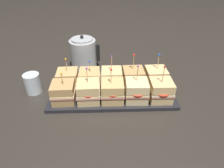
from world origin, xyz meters
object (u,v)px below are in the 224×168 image
at_px(sandwich_back_far_right, 155,78).
at_px(kettle_steel, 83,54).
at_px(serving_platter, 112,94).
at_px(sandwich_front_left, 89,92).
at_px(sandwich_front_far_right, 161,90).
at_px(sandwich_front_center, 112,91).
at_px(sandwich_back_left, 90,79).
at_px(sandwich_front_right, 137,91).
at_px(sandwich_back_far_left, 68,79).
at_px(sandwich_back_center, 112,79).
at_px(drinking_glass, 33,83).
at_px(sandwich_front_far_left, 63,92).
at_px(sandwich_back_right, 133,78).

xyz_separation_m(sandwich_back_far_right, kettle_steel, (-0.39, 0.25, 0.03)).
relative_size(serving_platter, kettle_steel, 2.92).
xyz_separation_m(sandwich_front_left, sandwich_front_far_right, (0.33, -0.00, 0.00)).
xyz_separation_m(sandwich_front_center, sandwich_back_left, (-0.11, 0.11, -0.00)).
relative_size(sandwich_front_right, kettle_steel, 0.85).
relative_size(sandwich_front_right, sandwich_back_far_left, 1.07).
height_order(serving_platter, sandwich_back_left, sandwich_back_left).
height_order(sandwich_back_center, drinking_glass, sandwich_back_center).
xyz_separation_m(serving_platter, kettle_steel, (-0.16, 0.31, 0.08)).
bearing_deg(sandwich_back_far_right, sandwich_front_left, -161.24).
distance_m(sandwich_back_left, sandwich_back_center, 0.11).
bearing_deg(sandwich_back_far_right, kettle_steel, 147.08).
bearing_deg(sandwich_front_center, sandwich_front_far_right, -0.30).
xyz_separation_m(sandwich_back_far_left, sandwich_back_center, (0.22, -0.00, 0.00)).
xyz_separation_m(sandwich_back_left, sandwich_back_center, (0.11, -0.00, 0.00)).
bearing_deg(sandwich_front_left, sandwich_back_far_left, 134.17).
bearing_deg(sandwich_back_far_right, sandwich_back_center, -179.40).
relative_size(sandwich_back_far_right, kettle_steel, 0.85).
bearing_deg(sandwich_back_far_right, sandwich_back_left, 179.98).
bearing_deg(sandwich_front_right, sandwich_back_far_left, 161.06).
bearing_deg(sandwich_back_far_right, sandwich_front_center, -153.46).
bearing_deg(sandwich_front_center, sandwich_back_left, 133.47).
bearing_deg(sandwich_front_far_left, sandwich_front_far_right, -0.40).
distance_m(sandwich_front_left, kettle_steel, 0.37).
height_order(sandwich_front_right, drinking_glass, sandwich_front_right).
xyz_separation_m(sandwich_back_left, drinking_glass, (-0.29, -0.01, -0.01)).
bearing_deg(drinking_glass, sandwich_front_right, -11.74).
bearing_deg(sandwich_front_center, sandwich_back_far_left, 152.39).
relative_size(sandwich_front_center, drinking_glass, 1.68).
distance_m(sandwich_front_left, sandwich_front_right, 0.22).
bearing_deg(sandwich_front_far_left, sandwich_front_center, -0.51).
relative_size(sandwich_back_left, drinking_glass, 1.53).
xyz_separation_m(sandwich_back_center, kettle_steel, (-0.16, 0.25, 0.03)).
height_order(sandwich_back_center, sandwich_back_right, sandwich_back_right).
xyz_separation_m(sandwich_front_far_left, sandwich_back_left, (0.12, 0.11, -0.00)).
bearing_deg(sandwich_back_right, sandwich_front_center, -134.72).
relative_size(sandwich_front_center, sandwich_back_left, 1.10).
bearing_deg(sandwich_back_far_left, serving_platter, -14.53).
bearing_deg(kettle_steel, sandwich_front_right, -53.00).
bearing_deg(drinking_glass, serving_platter, -7.04).
height_order(sandwich_front_center, sandwich_back_right, sandwich_back_right).
bearing_deg(kettle_steel, sandwich_front_far_right, -43.37).
height_order(sandwich_back_far_left, sandwich_back_left, sandwich_back_far_left).
distance_m(sandwich_front_far_left, sandwich_front_far_right, 0.45).
bearing_deg(sandwich_front_right, sandwich_back_left, 152.94).
bearing_deg(sandwich_front_far_left, sandwich_front_right, -0.27).
distance_m(sandwich_back_center, kettle_steel, 0.30).
bearing_deg(sandwich_front_far_left, serving_platter, 13.78).
bearing_deg(sandwich_back_far_left, sandwich_back_right, -0.28).
distance_m(sandwich_front_center, sandwich_back_far_right, 0.25).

